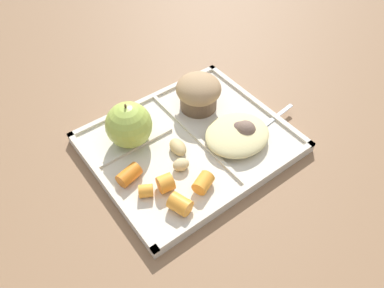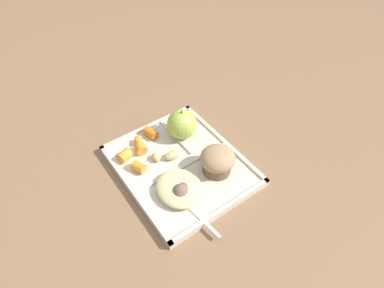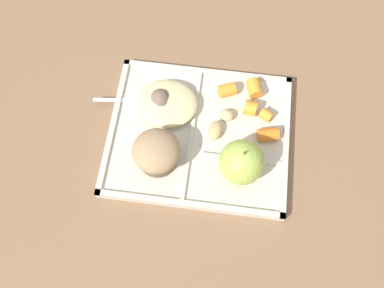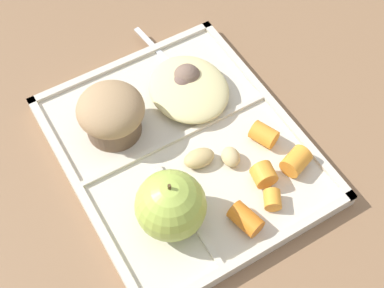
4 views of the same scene
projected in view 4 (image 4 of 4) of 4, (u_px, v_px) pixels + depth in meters
The scene contains 15 objects.
ground at pixel (182, 153), 0.65m from camera, with size 6.00×6.00×0.00m, color #846042.
lunch_tray at pixel (182, 150), 0.65m from camera, with size 0.32×0.27×0.02m.
green_apple at pixel (171, 206), 0.56m from camera, with size 0.08×0.08×0.08m.
bran_muffin at pixel (111, 114), 0.63m from camera, with size 0.08×0.08×0.06m.
carrot_slice_center at pixel (246, 219), 0.58m from camera, with size 0.02×0.02×0.04m, color orange.
carrot_slice_diagonal at pixel (264, 135), 0.64m from camera, with size 0.02×0.02×0.03m, color orange.
carrot_slice_small at pixel (296, 161), 0.62m from camera, with size 0.03×0.03×0.03m, color orange.
carrot_slice_large at pixel (272, 200), 0.59m from camera, with size 0.02×0.02×0.02m, color orange.
carrot_slice_tilted at pixel (264, 175), 0.61m from camera, with size 0.03×0.03×0.02m, color orange.
potato_chunk_golden at pixel (231, 157), 0.62m from camera, with size 0.03×0.02×0.02m, color tan.
potato_chunk_corner at pixel (199, 158), 0.62m from camera, with size 0.04×0.02×0.02m, color tan.
egg_noodle_pile at pixel (189, 89), 0.67m from camera, with size 0.11×0.10×0.03m, color beige.
meatball_front at pixel (183, 84), 0.67m from camera, with size 0.03×0.03×0.03m, color brown.
meatball_side at pixel (187, 78), 0.68m from camera, with size 0.04×0.04×0.04m, color #755B4C.
plastic_fork at pixel (177, 71), 0.70m from camera, with size 0.17×0.03×0.00m.
Camera 4 is at (-0.30, 0.17, 0.55)m, focal length 50.36 mm.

